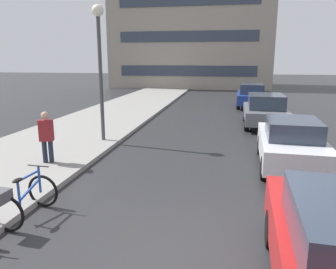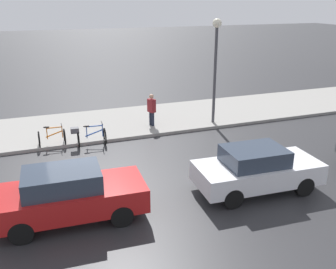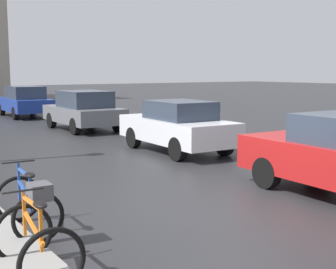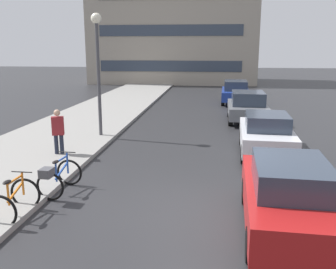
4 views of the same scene
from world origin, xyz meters
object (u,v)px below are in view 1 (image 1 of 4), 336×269
car_blue (251,95)px  streetlamp (99,50)px  car_grey (265,110)px  bicycle_second (21,199)px  car_white (291,143)px  pedestrian (47,136)px

car_blue → streetlamp: size_ratio=0.87×
car_grey → streetlamp: streetlamp is taller
bicycle_second → car_white: size_ratio=0.35×
car_blue → streetlamp: 13.18m
pedestrian → car_white: bearing=9.7°
bicycle_second → car_grey: 12.27m
bicycle_second → car_white: (5.88, 4.52, 0.27)m
car_grey → streetlamp: (-6.51, -4.51, 2.72)m
car_white → pedestrian: bearing=-170.3°
pedestrian → streetlamp: size_ratio=0.33×
car_white → car_grey: 6.30m
bicycle_second → streetlamp: bearing=96.7°
car_white → streetlamp: bearing=164.8°
car_blue → streetlamp: (-6.28, -11.27, 2.71)m
streetlamp → bicycle_second: bearing=-83.3°
car_white → pedestrian: (-7.20, -1.24, 0.19)m
car_grey → pedestrian: pedestrian is taller
bicycle_second → car_blue: size_ratio=0.33×
car_grey → pedestrian: bearing=-133.2°
streetlamp → pedestrian: bearing=-100.8°
bicycle_second → streetlamp: streetlamp is taller
car_blue → car_white: bearing=-88.5°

